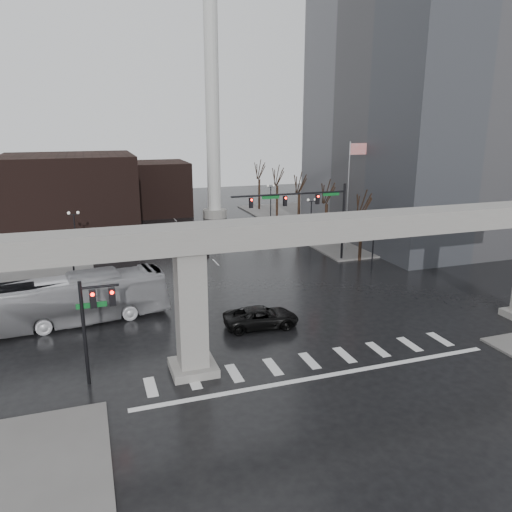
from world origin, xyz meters
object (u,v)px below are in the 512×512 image
(city_bus, at_px, (78,299))
(far_car, at_px, (201,245))
(signal_mast_arm, at_px, (310,207))
(pickup_truck, at_px, (261,317))

(city_bus, xyz_separation_m, far_car, (12.90, 17.22, -1.09))
(far_car, bearing_deg, signal_mast_arm, -31.88)
(signal_mast_arm, distance_m, far_car, 13.58)
(pickup_truck, distance_m, city_bus, 13.29)
(city_bus, height_order, far_car, city_bus)
(signal_mast_arm, xyz_separation_m, city_bus, (-22.29, -8.86, -4.04))
(pickup_truck, xyz_separation_m, far_car, (0.69, 22.35, -0.04))
(far_car, bearing_deg, pickup_truck, -81.96)
(pickup_truck, distance_m, far_car, 22.36)
(city_bus, relative_size, far_car, 3.13)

